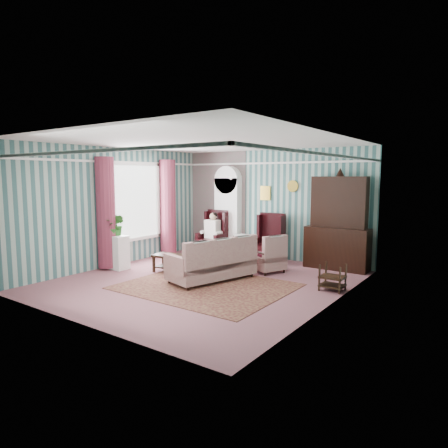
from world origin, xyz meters
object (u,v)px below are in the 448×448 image
Objects in this scene: wingback_right at (267,238)px; floral_armchair at (268,252)px; bookcase at (228,214)px; nest_table at (333,277)px; plant_stand at (117,252)px; seated_woman at (212,234)px; round_side_table at (242,246)px; wingback_left at (212,232)px; sofa at (212,259)px; coffee_table at (172,264)px; dresser_hutch at (338,220)px.

wingback_right is 1.11m from floral_armchair.
nest_table is (3.82, -1.94, -0.85)m from bookcase.
wingback_right is 3.76m from plant_stand.
seated_woman is 0.96m from round_side_table.
nest_table is 1.88m from floral_armchair.
floral_armchair is at bearing -22.44° from wingback_left.
seated_woman is at bearing -170.54° from round_side_table.
floral_armchair is at bearing -8.61° from sofa.
seated_woman is (-1.75, 0.00, -0.04)m from wingback_right.
wingback_right reaches higher than floral_armchair.
coffee_table is at bearing -77.19° from seated_woman.
floral_armchair is (1.40, -1.10, 0.17)m from round_side_table.
seated_woman is 1.47× the size of plant_stand.
dresser_hutch is at bearing -21.61° from floral_armchair.
seated_woman is at bearing 102.81° from coffee_table.
plant_stand is (-2.55, -2.75, -0.22)m from wingback_right.
wingback_left is at bearing -170.54° from round_side_table.
bookcase is 2.68× the size of coffee_table.
bookcase is at bearing 57.34° from wingback_left.
wingback_right is at bearing 47.16° from plant_stand.
bookcase is 0.70m from seated_woman.
plant_stand reaches higher than coffee_table.
bookcase is 1.90× the size of seated_woman.
floral_armchair reaches higher than sofa.
round_side_table is 2.56m from sofa.
dresser_hutch reaches higher than seated_woman.
round_side_table is 0.32× the size of sofa.
wingback_left is 2.87m from plant_stand.
floral_armchair reaches higher than coffee_table.
floral_armchair reaches higher than plant_stand.
bookcase reaches higher than coffee_table.
dresser_hutch reaches higher than round_side_table.
seated_woman is 2.87m from plant_stand.
sofa is at bearing 178.25° from floral_armchair.
dresser_hutch is at bearing 107.39° from nest_table.
round_side_table is at bearing 59.62° from plant_stand.
wingback_right is (1.75, 0.00, 0.00)m from wingback_left.
bookcase is 0.95× the size of dresser_hutch.
sofa is 2.01× the size of floral_armchair.
plant_stand is (-0.80, -2.75, -0.19)m from seated_woman.
dresser_hutch is 2.75m from round_side_table.
dresser_hutch is at bearing 4.41° from wingback_left.
coffee_table is (0.26, -2.65, -0.91)m from bookcase.
plant_stand is at bearing -106.22° from seated_woman.
floral_armchair is at bearing -38.16° from round_side_table.
seated_woman is at bearing 159.15° from nest_table.
dresser_hutch is 2.95× the size of plant_stand.
bookcase is 3.25m from dresser_hutch.
bookcase reaches higher than seated_woman.
nest_table is (4.07, -1.55, -0.32)m from seated_woman.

